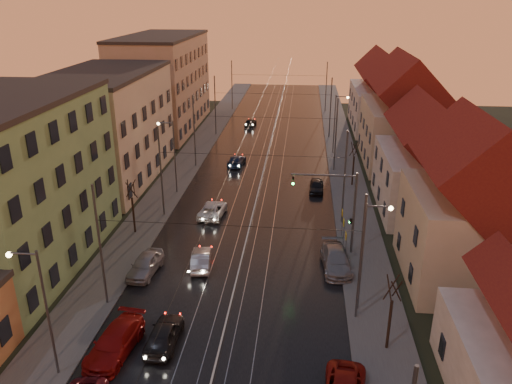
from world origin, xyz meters
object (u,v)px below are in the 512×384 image
(driving_car_3, at_px, (236,160))
(parked_right_2, at_px, (317,186))
(traffic_light_mast, at_px, (342,203))
(driving_car_1, at_px, (201,259))
(street_lamp_3, at_px, (337,119))
(driving_car_4, at_px, (250,122))
(parked_left_3, at_px, (145,264))
(street_lamp_2, at_px, (172,150))
(driving_car_2, at_px, (213,210))
(parked_left_2, at_px, (115,342))
(street_lamp_0, at_px, (40,302))
(driving_car_0, at_px, (164,334))
(parked_right_1, at_px, (336,260))
(street_lamp_1, at_px, (367,247))

(driving_car_3, distance_m, parked_right_2, 12.82)
(traffic_light_mast, distance_m, driving_car_1, 12.18)
(street_lamp_3, distance_m, driving_car_1, 33.81)
(driving_car_1, distance_m, driving_car_4, 45.39)
(parked_left_3, bearing_deg, street_lamp_2, 102.07)
(traffic_light_mast, relative_size, driving_car_1, 1.77)
(driving_car_2, xyz_separation_m, driving_car_4, (-0.08, 35.67, -0.03))
(street_lamp_2, bearing_deg, parked_right_2, 6.82)
(driving_car_2, distance_m, driving_car_4, 35.67)
(traffic_light_mast, bearing_deg, driving_car_2, 151.41)
(parked_left_2, distance_m, parked_right_2, 30.44)
(driving_car_4, xyz_separation_m, parked_left_3, (-3.24, -46.78, 0.13))
(street_lamp_0, relative_size, parked_left_2, 1.53)
(street_lamp_2, xyz_separation_m, driving_car_2, (5.26, -5.55, -4.23))
(street_lamp_3, height_order, driving_car_3, street_lamp_3)
(street_lamp_0, bearing_deg, driving_car_0, 29.57)
(parked_left_2, relative_size, parked_right_1, 1.00)
(parked_right_2, bearing_deg, driving_car_2, -142.23)
(driving_car_0, xyz_separation_m, parked_right_2, (9.83, 26.65, -0.10))
(driving_car_3, height_order, parked_right_2, driving_car_3)
(street_lamp_2, xyz_separation_m, driving_car_1, (6.04, -15.26, -4.22))
(parked_right_1, distance_m, parked_right_2, 16.43)
(parked_left_2, xyz_separation_m, parked_left_3, (-0.97, 9.23, -0.00))
(driving_car_2, bearing_deg, parked_right_1, 146.60)
(street_lamp_0, xyz_separation_m, street_lamp_3, (18.21, 44.00, 0.00))
(driving_car_4, height_order, parked_right_2, parked_right_2)
(street_lamp_1, xyz_separation_m, traffic_light_mast, (-1.11, 8.00, -0.29))
(driving_car_0, bearing_deg, traffic_light_mast, -130.73)
(parked_left_3, bearing_deg, parked_left_2, -78.58)
(street_lamp_1, distance_m, driving_car_0, 14.08)
(traffic_light_mast, relative_size, parked_right_1, 1.37)
(driving_car_1, bearing_deg, street_lamp_2, -76.27)
(driving_car_4, bearing_deg, street_lamp_0, 92.53)
(street_lamp_0, height_order, street_lamp_1, same)
(driving_car_4, bearing_deg, street_lamp_3, 140.32)
(driving_car_0, height_order, parked_left_3, parked_left_3)
(street_lamp_2, relative_size, traffic_light_mast, 1.11)
(street_lamp_0, distance_m, street_lamp_2, 28.00)
(parked_left_3, bearing_deg, street_lamp_3, 68.95)
(street_lamp_0, relative_size, driving_car_0, 1.84)
(street_lamp_3, height_order, driving_car_4, street_lamp_3)
(parked_right_2, bearing_deg, street_lamp_2, -171.36)
(street_lamp_2, relative_size, street_lamp_3, 1.00)
(street_lamp_3, relative_size, driving_car_0, 1.84)
(street_lamp_2, height_order, parked_right_2, street_lamp_2)
(parked_right_2, bearing_deg, driving_car_0, -108.42)
(street_lamp_1, xyz_separation_m, driving_car_2, (-12.95, 14.45, -4.23))
(street_lamp_2, height_order, parked_left_3, street_lamp_2)
(street_lamp_0, relative_size, parked_left_3, 1.80)
(traffic_light_mast, height_order, parked_right_1, traffic_light_mast)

